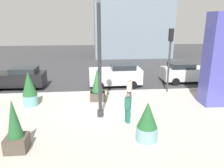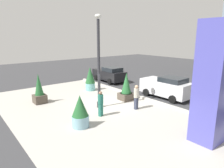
% 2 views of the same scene
% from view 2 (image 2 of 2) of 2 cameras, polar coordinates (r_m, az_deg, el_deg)
% --- Properties ---
extents(ground_plane, '(60.00, 60.00, 0.00)m').
position_cam_2_polar(ground_plane, '(18.28, 9.22, -3.13)').
color(ground_plane, '#38383A').
extents(plaza_pavement, '(18.00, 10.00, 0.02)m').
position_cam_2_polar(plaza_pavement, '(14.59, -6.99, -7.33)').
color(plaza_pavement, '#ADA89E').
rests_on(plaza_pavement, ground_plane).
extents(curb_strip, '(18.00, 0.24, 0.16)m').
position_cam_2_polar(curb_strip, '(17.63, 7.30, -3.41)').
color(curb_strip, '#B7B2A8').
rests_on(curb_strip, ground_plane).
extents(lamp_post, '(0.44, 0.44, 6.56)m').
position_cam_2_polar(lamp_post, '(14.35, -3.75, 5.59)').
color(lamp_post, '#2D2D33').
rests_on(lamp_post, ground_plane).
extents(art_pillar_blue, '(1.30, 1.30, 5.87)m').
position_cam_2_polar(art_pillar_blue, '(10.59, 26.30, 0.01)').
color(art_pillar_blue, '#4C4CAD').
rests_on(art_pillar_blue, ground_plane).
extents(potted_plant_mid_plaza, '(1.05, 1.05, 2.26)m').
position_cam_2_polar(potted_plant_mid_plaza, '(16.55, 4.03, -1.16)').
color(potted_plant_mid_plaza, '#4C4238').
rests_on(potted_plant_mid_plaza, ground_plane).
extents(potted_plant_curbside, '(0.91, 0.91, 2.34)m').
position_cam_2_polar(potted_plant_curbside, '(16.70, -19.78, -1.81)').
color(potted_plant_curbside, '#4C4238').
rests_on(potted_plant_curbside, ground_plane).
extents(potted_plant_by_pillar, '(0.99, 0.99, 1.90)m').
position_cam_2_polar(potted_plant_by_pillar, '(11.78, -8.94, -7.73)').
color(potted_plant_by_pillar, '#7AA8B7').
rests_on(potted_plant_by_pillar, ground_plane).
extents(potted_plant_near_left, '(0.93, 0.93, 2.27)m').
position_cam_2_polar(potted_plant_near_left, '(19.51, -6.17, 1.48)').
color(potted_plant_near_left, '#6BB2B2').
rests_on(potted_plant_near_left, ground_plane).
extents(traffic_light_corner, '(0.28, 0.42, 4.77)m').
position_cam_2_polar(traffic_light_corner, '(13.82, 23.51, 4.26)').
color(traffic_light_corner, '#333833').
rests_on(traffic_light_corner, ground_plane).
extents(car_intersection, '(4.35, 2.17, 1.84)m').
position_cam_2_polar(car_intersection, '(17.79, 15.06, -0.78)').
color(car_intersection, silver).
rests_on(car_intersection, ground_plane).
extents(car_curb_east, '(4.47, 2.13, 1.72)m').
position_cam_2_polar(car_curb_east, '(23.31, -0.74, 2.79)').
color(car_curb_east, black).
rests_on(car_curb_east, ground_plane).
extents(pedestrian_on_sidewalk, '(0.44, 0.44, 1.78)m').
position_cam_2_polar(pedestrian_on_sidewalk, '(14.49, 6.85, -3.32)').
color(pedestrian_on_sidewalk, '#33384C').
rests_on(pedestrian_on_sidewalk, ground_plane).
extents(pedestrian_by_curb, '(0.45, 0.45, 1.68)m').
position_cam_2_polar(pedestrian_by_curb, '(13.19, -3.23, -5.20)').
color(pedestrian_by_curb, '#236656').
rests_on(pedestrian_by_curb, ground_plane).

